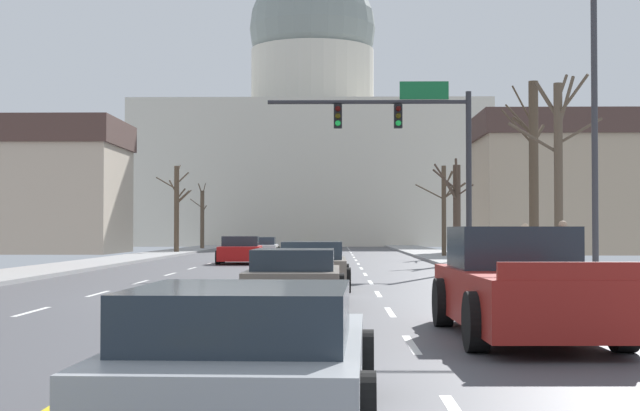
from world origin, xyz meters
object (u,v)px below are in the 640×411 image
at_px(sedan_near_00, 315,261).
at_px(sedan_near_02, 294,279).
at_px(sedan_near_01, 313,267).
at_px(sedan_oncoming_01, 261,248).
at_px(sedan_near_04, 247,358).
at_px(sedan_oncoming_00, 241,251).
at_px(pedestrian_00, 563,250).
at_px(street_lamp_right, 583,88).
at_px(signal_gantry, 413,135).
at_px(bicycle_parked, 620,286).
at_px(pedestrian_01, 525,248).
at_px(pickup_truck_near_03, 520,288).

relative_size(sedan_near_00, sedan_near_02, 1.02).
distance_m(sedan_near_01, sedan_oncoming_01, 28.11).
bearing_deg(sedan_near_04, sedan_oncoming_00, 95.79).
relative_size(sedan_near_02, sedan_near_04, 0.96).
relative_size(sedan_near_02, pedestrian_00, 2.52).
relative_size(sedan_near_04, pedestrian_00, 2.62).
relative_size(sedan_near_02, sedan_oncoming_01, 0.92).
height_order(street_lamp_right, pedestrian_00, street_lamp_right).
distance_m(sedan_near_00, sedan_oncoming_01, 20.90).
bearing_deg(sedan_near_02, street_lamp_right, 12.93).
distance_m(signal_gantry, sedan_near_00, 7.23).
bearing_deg(sedan_near_04, bicycle_parked, 60.29).
xyz_separation_m(pedestrian_00, pedestrian_01, (-0.21, 3.95, -0.02)).
relative_size(signal_gantry, sedan_near_02, 1.85).
relative_size(signal_gantry, sedan_oncoming_00, 1.85).
relative_size(sedan_near_01, sedan_near_02, 1.04).
bearing_deg(sedan_oncoming_00, sedan_near_04, -84.21).
height_order(sedan_near_04, sedan_oncoming_01, sedan_oncoming_01).
xyz_separation_m(street_lamp_right, bicycle_parked, (0.12, -2.25, -4.26)).
height_order(sedan_near_01, sedan_near_04, sedan_near_01).
distance_m(street_lamp_right, pedestrian_01, 8.60).
relative_size(sedan_near_02, pickup_truck_near_03, 0.76).
relative_size(signal_gantry, pedestrian_00, 4.66).
height_order(sedan_oncoming_01, pedestrian_01, pedestrian_01).
xyz_separation_m(sedan_near_00, pickup_truck_near_03, (3.47, -18.56, 0.20)).
distance_m(sedan_near_00, pickup_truck_near_03, 18.88).
bearing_deg(sedan_near_04, signal_gantry, 82.69).
distance_m(pickup_truck_near_03, sedan_oncoming_00, 31.33).
bearing_deg(sedan_oncoming_01, sedan_near_00, -80.34).
xyz_separation_m(signal_gantry, sedan_near_00, (-3.70, -4.02, -4.73)).
xyz_separation_m(sedan_near_04, pedestrian_00, (6.68, 17.20, 0.53)).
xyz_separation_m(sedan_near_01, sedan_near_04, (-0.11, -17.79, -0.05)).
xyz_separation_m(street_lamp_right, sedan_near_02, (-6.36, -1.46, -4.17)).
bearing_deg(sedan_near_00, sedan_oncoming_00, 107.61).
bearing_deg(pickup_truck_near_03, bicycle_parked, 58.27).
bearing_deg(pedestrian_00, signal_gantry, 103.90).
height_order(signal_gantry, sedan_near_02, signal_gantry).
relative_size(street_lamp_right, sedan_near_02, 1.83).
xyz_separation_m(signal_gantry, pedestrian_01, (2.74, -7.95, -4.21)).
height_order(pedestrian_00, pedestrian_01, pedestrian_00).
height_order(sedan_near_02, bicycle_parked, sedan_near_02).
height_order(pickup_truck_near_03, sedan_near_04, pickup_truck_near_03).
distance_m(signal_gantry, sedan_near_04, 29.72).
distance_m(sedan_near_02, sedan_oncoming_00, 25.34).
bearing_deg(sedan_near_01, sedan_oncoming_01, 97.32).
xyz_separation_m(street_lamp_right, sedan_oncoming_01, (-9.70, 32.30, -4.19)).
bearing_deg(pickup_truck_near_03, sedan_oncoming_01, 100.10).
bearing_deg(bicycle_parked, sedan_near_01, 133.11).
xyz_separation_m(sedan_near_01, sedan_oncoming_01, (-3.58, 27.89, -0.05)).
height_order(pickup_truck_near_03, pedestrian_01, pedestrian_01).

